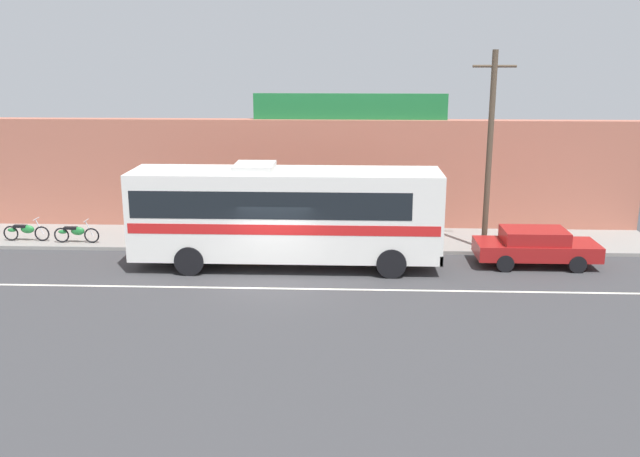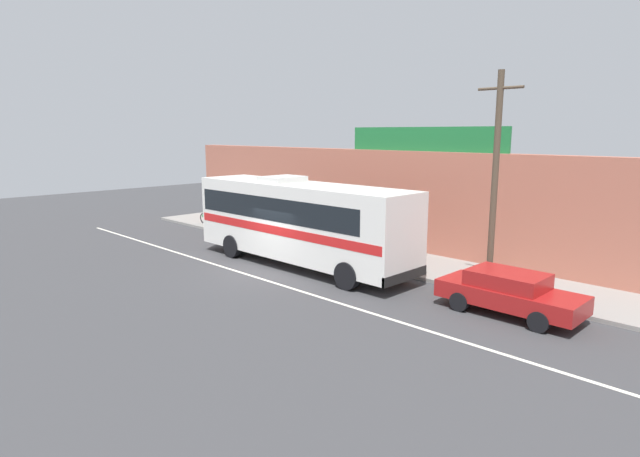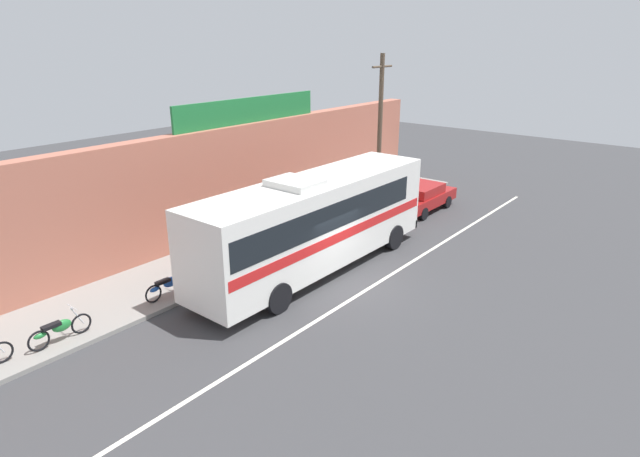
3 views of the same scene
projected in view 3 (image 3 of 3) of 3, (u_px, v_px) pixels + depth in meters
The scene contains 11 objects.
ground_plane at pixel (347, 285), 19.00m from camera, with size 70.00×70.00×0.00m, color #3A3A3D.
sidewalk_slab at pixel (247, 249), 22.06m from camera, with size 30.00×3.60×0.14m, color gray.
storefront_facade at pixel (209, 186), 22.54m from camera, with size 30.00×0.70×4.80m, color #B26651.
storefront_billboard at pixel (250, 110), 23.40m from camera, with size 8.27×0.12×1.10m, color #1E7538.
road_center_stripe at pixel (365, 291), 18.53m from camera, with size 30.00×0.14×0.01m, color silver.
intercity_bus at pixel (314, 219), 19.46m from camera, with size 11.06×2.65×3.78m.
parked_car at pixel (422, 197), 26.89m from camera, with size 4.39×1.82×1.37m.
utility_pole at pixel (380, 132), 25.64m from camera, with size 1.60×0.22×7.57m.
motorcycle_purple at pixel (59, 329), 15.03m from camera, with size 1.85×0.56×0.94m.
motorcycle_orange at pixel (168, 285), 17.72m from camera, with size 1.87×0.56×0.94m.
pedestrian_by_curb at pixel (284, 208), 23.67m from camera, with size 0.30×0.48×1.74m.
Camera 3 is at (-13.93, -10.08, 8.39)m, focal length 29.60 mm.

